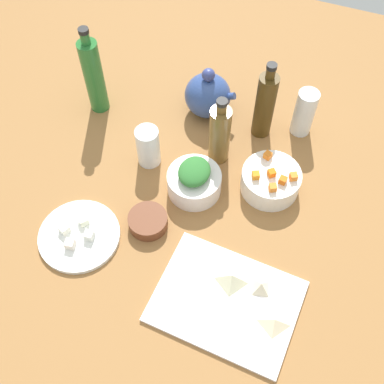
{
  "coord_description": "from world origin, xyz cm",
  "views": [
    {
      "loc": [
        23.45,
        -62.96,
        112.06
      ],
      "look_at": [
        0.0,
        0.0,
        8.0
      ],
      "focal_mm": 45.66,
      "sensor_mm": 36.0,
      "label": 1
    }
  ],
  "objects_px": {
    "bowl_greens": "(194,183)",
    "teapot": "(208,95)",
    "bottle_1": "(220,134)",
    "drinking_glass_1": "(304,113)",
    "drinking_glass_0": "(148,146)",
    "bowl_carrots": "(270,181)",
    "plate_tofu": "(79,236)",
    "bottle_0": "(94,76)",
    "bowl_small_side": "(148,221)",
    "bottle_2": "(265,105)",
    "cutting_board": "(226,301)"
  },
  "relations": [
    {
      "from": "bowl_greens",
      "to": "teapot",
      "type": "bearing_deg",
      "value": 102.37
    },
    {
      "from": "bottle_1",
      "to": "drinking_glass_1",
      "type": "relative_size",
      "value": 1.51
    },
    {
      "from": "bottle_1",
      "to": "drinking_glass_0",
      "type": "height_order",
      "value": "bottle_1"
    },
    {
      "from": "bowl_carrots",
      "to": "bottle_1",
      "type": "xyz_separation_m",
      "value": [
        -0.16,
        0.05,
        0.06
      ]
    },
    {
      "from": "plate_tofu",
      "to": "bottle_1",
      "type": "height_order",
      "value": "bottle_1"
    },
    {
      "from": "bottle_0",
      "to": "drinking_glass_1",
      "type": "height_order",
      "value": "bottle_0"
    },
    {
      "from": "plate_tofu",
      "to": "teapot",
      "type": "distance_m",
      "value": 0.54
    },
    {
      "from": "bowl_small_side",
      "to": "drinking_glass_0",
      "type": "height_order",
      "value": "drinking_glass_0"
    },
    {
      "from": "bottle_2",
      "to": "bowl_carrots",
      "type": "bearing_deg",
      "value": -67.07
    },
    {
      "from": "plate_tofu",
      "to": "bottle_2",
      "type": "relative_size",
      "value": 0.81
    },
    {
      "from": "bowl_carrots",
      "to": "teapot",
      "type": "bearing_deg",
      "value": 140.83
    },
    {
      "from": "bowl_greens",
      "to": "bowl_small_side",
      "type": "xyz_separation_m",
      "value": [
        -0.07,
        -0.14,
        -0.01
      ]
    },
    {
      "from": "bowl_small_side",
      "to": "bottle_2",
      "type": "distance_m",
      "value": 0.45
    },
    {
      "from": "bowl_greens",
      "to": "bowl_small_side",
      "type": "bearing_deg",
      "value": -117.0
    },
    {
      "from": "bottle_0",
      "to": "drinking_glass_1",
      "type": "relative_size",
      "value": 1.93
    },
    {
      "from": "bowl_small_side",
      "to": "teapot",
      "type": "xyz_separation_m",
      "value": [
        0.01,
        0.42,
        0.05
      ]
    },
    {
      "from": "bowl_small_side",
      "to": "bottle_1",
      "type": "height_order",
      "value": "bottle_1"
    },
    {
      "from": "bottle_1",
      "to": "drinking_glass_0",
      "type": "xyz_separation_m",
      "value": [
        -0.17,
        -0.08,
        -0.04
      ]
    },
    {
      "from": "cutting_board",
      "to": "bottle_0",
      "type": "relative_size",
      "value": 1.15
    },
    {
      "from": "cutting_board",
      "to": "bowl_greens",
      "type": "height_order",
      "value": "bowl_greens"
    },
    {
      "from": "bottle_2",
      "to": "bowl_greens",
      "type": "bearing_deg",
      "value": -113.08
    },
    {
      "from": "plate_tofu",
      "to": "drinking_glass_1",
      "type": "distance_m",
      "value": 0.69
    },
    {
      "from": "plate_tofu",
      "to": "bottle_2",
      "type": "xyz_separation_m",
      "value": [
        0.33,
        0.49,
        0.1
      ]
    },
    {
      "from": "bowl_greens",
      "to": "cutting_board",
      "type": "bearing_deg",
      "value": -56.36
    },
    {
      "from": "bowl_greens",
      "to": "drinking_glass_1",
      "type": "xyz_separation_m",
      "value": [
        0.21,
        0.3,
        0.04
      ]
    },
    {
      "from": "bottle_2",
      "to": "drinking_glass_0",
      "type": "distance_m",
      "value": 0.34
    },
    {
      "from": "bowl_small_side",
      "to": "drinking_glass_0",
      "type": "xyz_separation_m",
      "value": [
        -0.08,
        0.19,
        0.04
      ]
    },
    {
      "from": "plate_tofu",
      "to": "bowl_small_side",
      "type": "height_order",
      "value": "bowl_small_side"
    },
    {
      "from": "cutting_board",
      "to": "bowl_small_side",
      "type": "height_order",
      "value": "bowl_small_side"
    },
    {
      "from": "cutting_board",
      "to": "drinking_glass_0",
      "type": "xyz_separation_m",
      "value": [
        -0.33,
        0.32,
        0.06
      ]
    },
    {
      "from": "bottle_0",
      "to": "drinking_glass_1",
      "type": "distance_m",
      "value": 0.6
    },
    {
      "from": "plate_tofu",
      "to": "bowl_small_side",
      "type": "relative_size",
      "value": 2.05
    },
    {
      "from": "teapot",
      "to": "bottle_1",
      "type": "distance_m",
      "value": 0.17
    },
    {
      "from": "bowl_small_side",
      "to": "bottle_1",
      "type": "distance_m",
      "value": 0.3
    },
    {
      "from": "plate_tofu",
      "to": "bottle_2",
      "type": "bearing_deg",
      "value": 56.13
    },
    {
      "from": "bottle_2",
      "to": "drinking_glass_0",
      "type": "xyz_separation_m",
      "value": [
        -0.26,
        -0.21,
        -0.05
      ]
    },
    {
      "from": "teapot",
      "to": "drinking_glass_0",
      "type": "height_order",
      "value": "teapot"
    },
    {
      "from": "bottle_2",
      "to": "drinking_glass_0",
      "type": "relative_size",
      "value": 2.09
    },
    {
      "from": "bowl_small_side",
      "to": "bottle_2",
      "type": "xyz_separation_m",
      "value": [
        0.18,
        0.4,
        0.09
      ]
    },
    {
      "from": "drinking_glass_1",
      "to": "bowl_greens",
      "type": "bearing_deg",
      "value": -125.52
    },
    {
      "from": "teapot",
      "to": "drinking_glass_0",
      "type": "distance_m",
      "value": 0.24
    },
    {
      "from": "bowl_greens",
      "to": "bottle_1",
      "type": "height_order",
      "value": "bottle_1"
    },
    {
      "from": "drinking_glass_1",
      "to": "drinking_glass_0",
      "type": "bearing_deg",
      "value": -145.33
    },
    {
      "from": "drinking_glass_0",
      "to": "drinking_glass_1",
      "type": "xyz_separation_m",
      "value": [
        0.36,
        0.25,
        0.01
      ]
    },
    {
      "from": "bottle_0",
      "to": "bottle_1",
      "type": "xyz_separation_m",
      "value": [
        0.39,
        -0.05,
        -0.03
      ]
    },
    {
      "from": "cutting_board",
      "to": "bottle_1",
      "type": "relative_size",
      "value": 1.46
    },
    {
      "from": "cutting_board",
      "to": "bottle_2",
      "type": "bearing_deg",
      "value": 97.49
    },
    {
      "from": "bowl_carrots",
      "to": "drinking_glass_1",
      "type": "distance_m",
      "value": 0.23
    },
    {
      "from": "teapot",
      "to": "bottle_2",
      "type": "xyz_separation_m",
      "value": [
        0.17,
        -0.02,
        0.04
      ]
    },
    {
      "from": "bowl_carrots",
      "to": "bottle_1",
      "type": "height_order",
      "value": "bottle_1"
    }
  ]
}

